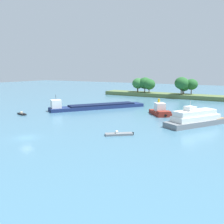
{
  "coord_description": "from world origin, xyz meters",
  "views": [
    {
      "loc": [
        41.27,
        -33.49,
        14.09
      ],
      "look_at": [
        2.52,
        30.28,
        1.2
      ],
      "focal_mm": 39.83,
      "sensor_mm": 36.0,
      "label": 1
    }
  ],
  "objects_px": {
    "tugboat": "(160,111)",
    "white_riverboat": "(196,119)",
    "small_motorboat": "(22,114)",
    "fishing_skiff": "(119,134)",
    "cargo_barge": "(96,106)"
  },
  "relations": [
    {
      "from": "white_riverboat",
      "to": "small_motorboat",
      "type": "height_order",
      "value": "white_riverboat"
    },
    {
      "from": "white_riverboat",
      "to": "cargo_barge",
      "type": "bearing_deg",
      "value": 166.22
    },
    {
      "from": "white_riverboat",
      "to": "fishing_skiff",
      "type": "relative_size",
      "value": 3.1
    },
    {
      "from": "cargo_barge",
      "to": "small_motorboat",
      "type": "bearing_deg",
      "value": -120.66
    },
    {
      "from": "cargo_barge",
      "to": "fishing_skiff",
      "type": "xyz_separation_m",
      "value": [
        25.21,
        -27.51,
        -0.65
      ]
    },
    {
      "from": "fishing_skiff",
      "to": "tugboat",
      "type": "height_order",
      "value": "tugboat"
    },
    {
      "from": "small_motorboat",
      "to": "fishing_skiff",
      "type": "distance_m",
      "value": 38.65
    },
    {
      "from": "cargo_barge",
      "to": "white_riverboat",
      "type": "bearing_deg",
      "value": -13.78
    },
    {
      "from": "white_riverboat",
      "to": "tugboat",
      "type": "height_order",
      "value": "white_riverboat"
    },
    {
      "from": "fishing_skiff",
      "to": "tugboat",
      "type": "bearing_deg",
      "value": 92.14
    },
    {
      "from": "tugboat",
      "to": "white_riverboat",
      "type": "bearing_deg",
      "value": -36.21
    },
    {
      "from": "cargo_barge",
      "to": "tugboat",
      "type": "relative_size",
      "value": 3.17
    },
    {
      "from": "cargo_barge",
      "to": "fishing_skiff",
      "type": "distance_m",
      "value": 37.32
    },
    {
      "from": "cargo_barge",
      "to": "tugboat",
      "type": "height_order",
      "value": "cargo_barge"
    },
    {
      "from": "small_motorboat",
      "to": "cargo_barge",
      "type": "bearing_deg",
      "value": 59.34
    }
  ]
}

